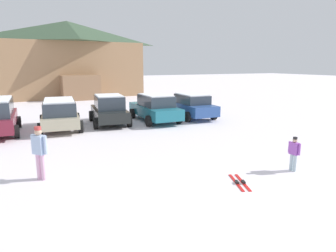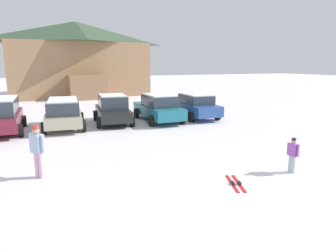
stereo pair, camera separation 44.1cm
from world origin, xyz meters
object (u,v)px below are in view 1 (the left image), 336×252
Objects in this scene: pair_of_skis at (240,182)px; parked_black_sedan at (109,110)px; ski_lodge at (69,58)px; skier_adult_in_blue_parka at (40,150)px; parked_teal_hatchback at (155,108)px; skier_child_in_purple_jacket at (294,152)px; parked_blue_hatchback at (191,105)px; parked_beige_suv at (60,113)px.

parked_black_sedan is at bearing 96.11° from pair_of_skis.
ski_lodge is at bearing 91.29° from pair_of_skis.
parked_teal_hatchback is at bearing 46.15° from skier_adult_in_blue_parka.
parked_teal_hatchback is (2.79, -0.36, -0.02)m from parked_black_sedan.
parked_teal_hatchback is 2.80× the size of skier_adult_in_blue_parka.
parked_blue_hatchback is at bearing 78.73° from skier_child_in_purple_jacket.
parked_blue_hatchback is 10.51m from skier_child_in_purple_jacket.
parked_blue_hatchback is 12.18m from skier_adult_in_blue_parka.
parked_black_sedan is 2.50× the size of skier_adult_in_blue_parka.
pair_of_skis is at bearing -99.26° from parked_teal_hatchback.
parked_blue_hatchback is at bearing 0.36° from parked_beige_suv.
parked_beige_suv is 2.62× the size of skier_adult_in_blue_parka.
ski_lodge is 29.00m from skier_child_in_purple_jacket.
parked_beige_suv is (-3.26, -18.40, -3.20)m from ski_lodge.
skier_child_in_purple_jacket is (2.91, -28.66, -3.42)m from ski_lodge.
ski_lodge is 18.46m from parked_black_sedan.
ski_lodge is 13.08× the size of skier_child_in_purple_jacket.
parked_black_sedan is (2.78, 0.23, -0.02)m from parked_beige_suv.
ski_lodge is 3.26× the size of parked_teal_hatchback.
pair_of_skis is (5.32, -2.92, -0.92)m from skier_adult_in_blue_parka.
parked_blue_hatchback is 3.51× the size of pair_of_skis.
parked_blue_hatchback is (4.96, -18.35, -3.27)m from ski_lodge.
parked_black_sedan is 3.59× the size of skier_child_in_purple_jacket.
pair_of_skis is at bearing -112.60° from parked_blue_hatchback.
parked_blue_hatchback reaches higher than skier_child_in_purple_jacket.
parked_teal_hatchback is 4.02× the size of skier_child_in_purple_jacket.
parked_beige_suv is at bearing 110.75° from pair_of_skis.
parked_beige_suv is 8.22m from parked_blue_hatchback.
ski_lodge is 18.96m from parked_beige_suv.
parked_black_sedan reaches higher than skier_child_in_purple_jacket.
parked_black_sedan reaches higher than pair_of_skis.
parked_blue_hatchback is 11.26m from pair_of_skis.
parked_black_sedan is at bearing 4.65° from parked_beige_suv.
parked_beige_suv is at bearing -100.06° from ski_lodge.
pair_of_skis is (0.65, -28.71, -4.05)m from ski_lodge.
ski_lodge is 18.95m from parked_teal_hatchback.
parked_blue_hatchback is at bearing -74.87° from ski_lodge.
skier_child_in_purple_jacket is at bearing 1.48° from pair_of_skis.
skier_adult_in_blue_parka is at bearing -142.30° from parked_blue_hatchback.
ski_lodge is at bearing 88.48° from parked_black_sedan.
parked_beige_suv is at bearing -175.35° from parked_black_sedan.
parked_teal_hatchback reaches higher than skier_adult_in_blue_parka.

